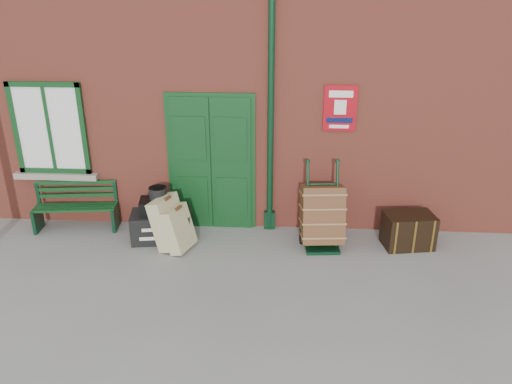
# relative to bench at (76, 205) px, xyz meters

# --- Properties ---
(ground) EXTENTS (80.00, 80.00, 0.00)m
(ground) POSITION_rel_bench_xyz_m (2.56, -1.25, -0.41)
(ground) COLOR gray
(ground) RESTS_ON ground
(station_building) EXTENTS (10.30, 4.30, 4.36)m
(station_building) POSITION_rel_bench_xyz_m (2.55, 2.24, 1.75)
(station_building) COLOR #AA4937
(station_building) RESTS_ON ground
(bench) EXTENTS (1.37, 0.57, 0.82)m
(bench) POSITION_rel_bench_xyz_m (0.00, 0.00, 0.00)
(bench) COLOR #103B18
(bench) RESTS_ON ground
(houdini_trunk) EXTENTS (1.00, 0.66, 0.46)m
(houdini_trunk) POSITION_rel_bench_xyz_m (1.50, -0.32, -0.18)
(houdini_trunk) COLOR black
(houdini_trunk) RESTS_ON ground
(strongbox) EXTENTS (0.56, 0.45, 0.23)m
(strongbox) POSITION_rel_bench_xyz_m (1.45, -0.32, 0.17)
(strongbox) COLOR black
(strongbox) RESTS_ON houdini_trunk
(hatbox) EXTENTS (0.32, 0.32, 0.19)m
(hatbox) POSITION_rel_bench_xyz_m (1.48, -0.29, 0.38)
(hatbox) COLOR black
(hatbox) RESTS_ON strongbox
(suitcase_back) EXTENTS (0.57, 0.66, 0.81)m
(suitcase_back) POSITION_rel_bench_xyz_m (1.67, -0.52, -0.01)
(suitcase_back) COLOR tan
(suitcase_back) RESTS_ON ground
(suitcase_front) EXTENTS (0.51, 0.60, 0.70)m
(suitcase_front) POSITION_rel_bench_xyz_m (1.85, -0.62, -0.06)
(suitcase_front) COLOR tan
(suitcase_front) RESTS_ON ground
(porter_trolley) EXTENTS (0.70, 0.74, 1.32)m
(porter_trolley) POSITION_rel_bench_xyz_m (4.03, -0.34, 0.10)
(porter_trolley) COLOR black
(porter_trolley) RESTS_ON ground
(dark_trunk) EXTENTS (0.81, 0.60, 0.53)m
(dark_trunk) POSITION_rel_bench_xyz_m (5.38, -0.28, -0.15)
(dark_trunk) COLOR black
(dark_trunk) RESTS_ON ground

